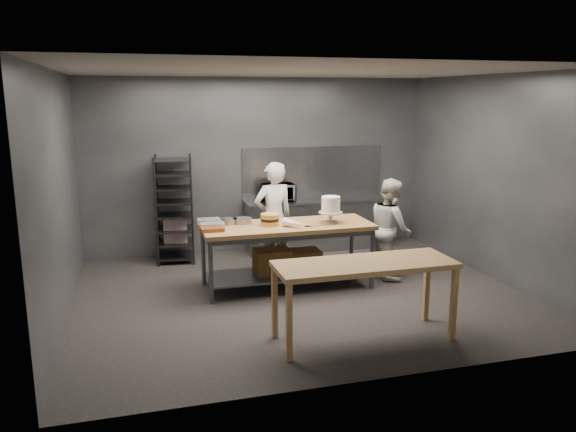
# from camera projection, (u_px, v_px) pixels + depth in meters

# --- Properties ---
(ground) EXTENTS (6.00, 6.00, 0.00)m
(ground) POSITION_uv_depth(u_px,v_px,m) (299.00, 294.00, 7.78)
(ground) COLOR black
(ground) RESTS_ON ground
(back_wall) EXTENTS (6.00, 0.04, 3.00)m
(back_wall) POSITION_uv_depth(u_px,v_px,m) (259.00, 165.00, 9.81)
(back_wall) COLOR #4C4F54
(back_wall) RESTS_ON ground
(work_table) EXTENTS (2.40, 0.90, 0.92)m
(work_table) POSITION_uv_depth(u_px,v_px,m) (286.00, 248.00, 7.96)
(work_table) COLOR olive
(work_table) RESTS_ON ground
(near_counter) EXTENTS (2.00, 0.70, 0.90)m
(near_counter) POSITION_uv_depth(u_px,v_px,m) (365.00, 270.00, 6.18)
(near_counter) COLOR #A07E42
(near_counter) RESTS_ON ground
(back_counter) EXTENTS (2.60, 0.60, 0.90)m
(back_counter) POSITION_uv_depth(u_px,v_px,m) (318.00, 224.00, 10.00)
(back_counter) COLOR slate
(back_counter) RESTS_ON ground
(splashback_panel) EXTENTS (2.60, 0.02, 0.90)m
(splashback_panel) POSITION_uv_depth(u_px,v_px,m) (313.00, 172.00, 10.09)
(splashback_panel) COLOR slate
(splashback_panel) RESTS_ON back_counter
(speed_rack) EXTENTS (0.66, 0.70, 1.75)m
(speed_rack) POSITION_uv_depth(u_px,v_px,m) (175.00, 210.00, 9.18)
(speed_rack) COLOR black
(speed_rack) RESTS_ON ground
(chef_behind) EXTENTS (0.69, 0.52, 1.72)m
(chef_behind) POSITION_uv_depth(u_px,v_px,m) (273.00, 218.00, 8.58)
(chef_behind) COLOR white
(chef_behind) RESTS_ON ground
(chef_right) EXTENTS (0.63, 0.77, 1.50)m
(chef_right) POSITION_uv_depth(u_px,v_px,m) (390.00, 228.00, 8.41)
(chef_right) COLOR silver
(chef_right) RESTS_ON ground
(microwave) EXTENTS (0.54, 0.37, 0.30)m
(microwave) POSITION_uv_depth(u_px,v_px,m) (278.00, 193.00, 9.68)
(microwave) COLOR black
(microwave) RESTS_ON back_counter
(frosted_cake_stand) EXTENTS (0.34, 0.34, 0.38)m
(frosted_cake_stand) POSITION_uv_depth(u_px,v_px,m) (331.00, 206.00, 7.92)
(frosted_cake_stand) COLOR #B7AE92
(frosted_cake_stand) RESTS_ON work_table
(layer_cake) EXTENTS (0.26, 0.26, 0.16)m
(layer_cake) POSITION_uv_depth(u_px,v_px,m) (270.00, 219.00, 7.82)
(layer_cake) COLOR gold
(layer_cake) RESTS_ON work_table
(cake_pans) EXTENTS (0.66, 0.34, 0.07)m
(cake_pans) POSITION_uv_depth(u_px,v_px,m) (229.00, 222.00, 7.86)
(cake_pans) COLOR gray
(cake_pans) RESTS_ON work_table
(piping_bag) EXTENTS (0.32, 0.38, 0.12)m
(piping_bag) POSITION_uv_depth(u_px,v_px,m) (296.00, 224.00, 7.64)
(piping_bag) COLOR white
(piping_bag) RESTS_ON work_table
(offset_spatula) EXTENTS (0.36, 0.02, 0.02)m
(offset_spatula) POSITION_uv_depth(u_px,v_px,m) (314.00, 226.00, 7.75)
(offset_spatula) COLOR slate
(offset_spatula) RESTS_ON work_table
(pastry_clamshells) EXTENTS (0.32, 0.48, 0.11)m
(pastry_clamshells) POSITION_uv_depth(u_px,v_px,m) (211.00, 225.00, 7.60)
(pastry_clamshells) COLOR #A35620
(pastry_clamshells) RESTS_ON work_table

